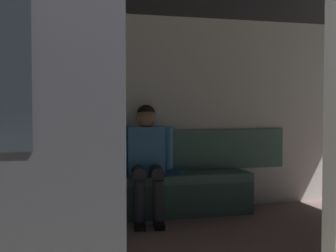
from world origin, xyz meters
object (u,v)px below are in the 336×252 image
(bench_seat, at_px, (140,185))
(person_seated, at_px, (147,154))
(train_car, at_px, (157,57))
(handbag, at_px, (110,167))
(book, at_px, (175,172))
(grab_pole_door, at_px, (123,120))

(bench_seat, relative_size, person_seated, 2.05)
(train_car, height_order, handbag, train_car)
(bench_seat, distance_m, person_seated, 0.34)
(person_seated, relative_size, handbag, 4.51)
(book, bearing_deg, bench_seat, 31.31)
(train_car, distance_m, bench_seat, 1.64)
(bench_seat, xyz_separation_m, person_seated, (-0.06, 0.05, 0.33))
(book, xyz_separation_m, grab_pole_door, (0.84, 2.02, 0.61))
(person_seated, height_order, book, person_seated)
(bench_seat, bearing_deg, person_seated, 139.23)
(handbag, distance_m, grab_pole_door, 2.13)
(bench_seat, distance_m, handbag, 0.36)
(handbag, bearing_deg, book, 176.42)
(train_car, distance_m, handbag, 1.56)
(train_car, height_order, person_seated, train_car)
(train_car, bearing_deg, grab_pole_door, 65.93)
(book, bearing_deg, handbag, 25.41)
(bench_seat, bearing_deg, book, -177.68)
(book, height_order, grab_pole_door, grab_pole_door)
(bench_seat, relative_size, grab_pole_door, 1.13)
(person_seated, height_order, handbag, person_seated)
(train_car, distance_m, grab_pole_door, 1.06)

